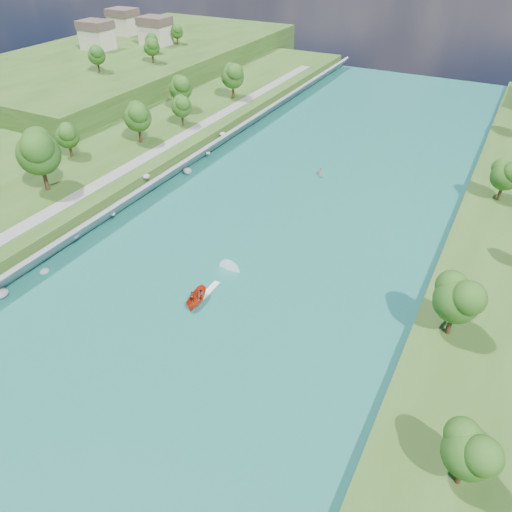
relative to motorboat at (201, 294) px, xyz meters
The scene contains 11 objects.
ground 8.25m from the motorboat, 88.50° to the right, with size 260.00×260.00×0.00m, color #2D5119.
river_water 11.84m from the motorboat, 88.96° to the left, with size 55.00×240.00×0.10m, color #1A6560.
berm_west 51.17m from the motorboat, 166.66° to the left, with size 45.00×240.00×3.50m, color #2D5119.
ridge_west 119.66m from the motorboat, 133.47° to the left, with size 60.00×120.00×9.00m, color #2D5119.
riprap_bank 28.01m from the motorboat, 156.27° to the left, with size 3.83×236.00×4.20m.
riverside_path 34.48m from the motorboat, 159.92° to the left, with size 3.00×200.00×0.10m, color gray.
ridge_houses 128.08m from the motorboat, 133.93° to the left, with size 29.50×29.50×8.40m.
trees_east 39.08m from the motorboat, 21.30° to the left, with size 18.46×137.60×10.61m.
trees_ridge 103.31m from the motorboat, 132.26° to the left, with size 12.56×42.84×8.28m.
motorboat is the anchor object (origin of this frame).
raft 44.79m from the motorboat, 90.21° to the left, with size 3.02×3.17×1.53m.
Camera 1 is at (31.90, -36.02, 44.75)m, focal length 35.00 mm.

